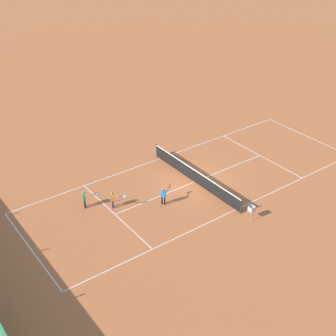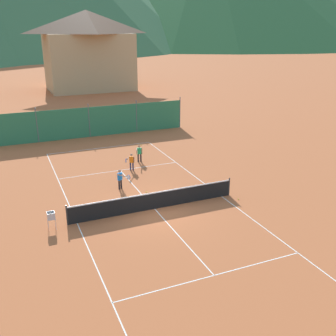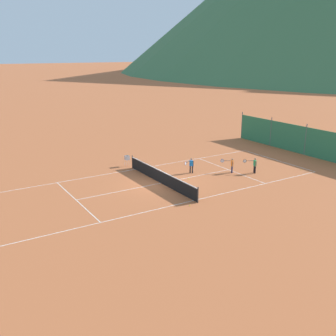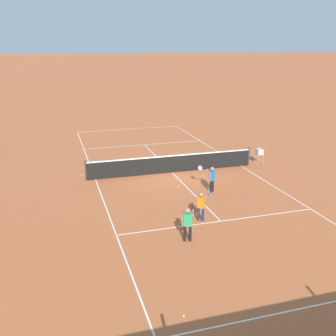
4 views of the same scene
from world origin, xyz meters
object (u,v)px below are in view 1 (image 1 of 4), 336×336
player_near_service (164,195)px  ball_hopper (252,210)px  tennis_net (195,176)px  tennis_ball_alley_left (163,152)px  player_far_service (113,199)px  player_far_baseline (85,198)px  tennis_ball_service_box (19,217)px  tennis_ball_by_net_left (166,190)px

player_near_service → ball_hopper: size_ratio=1.37×
tennis_net → player_near_service: player_near_service is taller
tennis_ball_alley_left → player_far_service: bearing=120.6°
player_far_service → ball_hopper: bearing=-134.1°
player_far_baseline → tennis_ball_alley_left: bearing=-70.2°
player_near_service → tennis_ball_alley_left: (5.61, -4.03, -0.68)m
tennis_ball_service_box → ball_hopper: bearing=-126.7°
tennis_ball_by_net_left → ball_hopper: ball_hopper is taller
player_far_baseline → tennis_ball_by_net_left: bearing=-105.1°
tennis_ball_alley_left → player_far_baseline: bearing=109.8°
tennis_net → player_far_baseline: (1.76, 7.49, 0.22)m
player_far_service → player_far_baseline: (1.06, 1.42, 0.04)m
player_near_service → tennis_ball_by_net_left: bearing=-41.3°
tennis_net → tennis_ball_by_net_left: 2.29m
player_far_baseline → tennis_ball_service_box: (1.46, 3.82, -0.69)m
player_far_baseline → player_far_service: bearing=-126.7°
tennis_ball_service_box → tennis_net: bearing=-105.9°
player_near_service → ball_hopper: (-4.42, -3.41, -0.06)m
tennis_ball_alley_left → ball_hopper: 10.07m
tennis_ball_service_box → tennis_ball_by_net_left: 9.54m
tennis_net → player_near_service: size_ratio=7.52×
tennis_ball_service_box → tennis_ball_by_net_left: bearing=-107.6°
player_far_baseline → tennis_ball_service_box: player_far_baseline is taller
tennis_net → ball_hopper: (-5.30, -0.12, 0.15)m
player_near_service → player_far_service: (1.57, 2.79, -0.03)m
tennis_ball_service_box → ball_hopper: size_ratio=0.07×
player_near_service → player_far_baseline: (2.63, 4.21, 0.01)m
player_far_baseline → tennis_ball_service_box: 4.14m
tennis_ball_alley_left → player_near_service: bearing=144.3°
tennis_ball_service_box → tennis_ball_alley_left: size_ratio=1.00×
player_far_service → ball_hopper: size_ratio=1.31×
player_near_service → player_far_baseline: bearing=58.0°
tennis_ball_by_net_left → tennis_ball_alley_left: bearing=-34.0°
player_far_service → tennis_ball_by_net_left: 3.92m
player_far_baseline → tennis_ball_alley_left: 8.79m
tennis_ball_by_net_left → ball_hopper: 6.13m
player_far_baseline → ball_hopper: size_ratio=1.39×
player_near_service → tennis_ball_alley_left: player_near_service is taller
player_far_baseline → player_near_service: bearing=-122.0°
tennis_net → player_near_service: bearing=104.9°
tennis_net → tennis_ball_by_net_left: tennis_net is taller
player_far_service → player_far_baseline: player_far_baseline is taller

